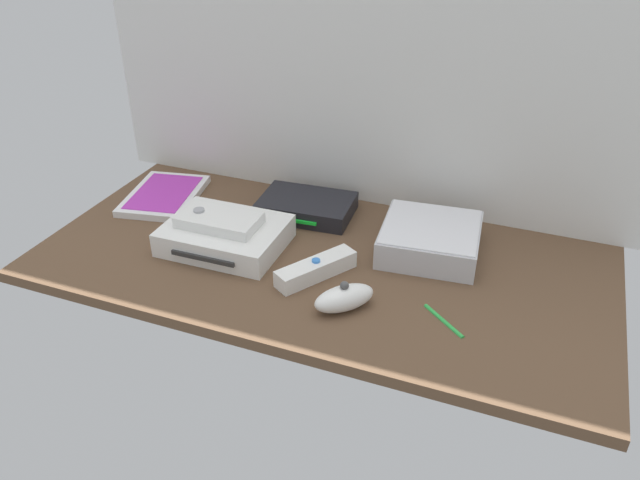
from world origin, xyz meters
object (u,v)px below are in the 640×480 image
object	(u,v)px
game_console	(225,235)
game_case	(164,195)
network_router	(307,206)
remote_nunchuk	(344,298)
remote_wand	(316,269)
mini_computer	(430,239)
remote_classic_pad	(219,220)
stylus_pen	(444,319)

from	to	relation	value
game_console	game_case	bearing A→B (deg)	149.86
game_case	network_router	bearing A→B (deg)	-2.25
network_router	remote_nunchuk	world-z (taller)	remote_nunchuk
remote_wand	mini_computer	bearing A→B (deg)	74.78
game_case	remote_classic_pad	distance (cm)	23.90
remote_classic_pad	stylus_pen	size ratio (longest dim) A/B	1.61
mini_computer	remote_wand	size ratio (longest dim) A/B	1.28
network_router	stylus_pen	world-z (taller)	network_router
mini_computer	game_case	bearing A→B (deg)	179.87
remote_wand	remote_classic_pad	xyz separation A→B (cm)	(-19.73, 2.87, 3.90)
mini_computer	network_router	world-z (taller)	mini_computer
stylus_pen	remote_wand	bearing A→B (deg)	169.78
game_console	mini_computer	world-z (taller)	mini_computer
game_case	remote_classic_pad	bearing A→B (deg)	-42.13
game_case	network_router	xyz separation A→B (cm)	(29.99, 4.72, 0.94)
game_console	remote_classic_pad	size ratio (longest dim) A/B	1.46
game_case	remote_classic_pad	xyz separation A→B (cm)	(20.11, -12.05, 4.65)
game_console	remote_wand	xyz separation A→B (cm)	(18.95, -3.18, -0.69)
network_router	remote_classic_pad	size ratio (longest dim) A/B	1.30
game_case	remote_nunchuk	xyz separation A→B (cm)	(47.20, -21.53, 1.28)
mini_computer	game_case	size ratio (longest dim) A/B	0.87
network_router	game_case	bearing A→B (deg)	-175.03
network_router	remote_classic_pad	bearing A→B (deg)	-124.49
game_console	game_case	world-z (taller)	game_console
remote_nunchuk	network_router	bearing A→B (deg)	167.27
game_case	stylus_pen	world-z (taller)	game_case
remote_wand	network_router	bearing A→B (deg)	148.59
game_console	mini_computer	distance (cm)	36.79
network_router	remote_nunchuk	bearing A→B (deg)	-60.74
remote_classic_pad	remote_nunchuk	bearing A→B (deg)	-19.99
game_case	remote_wand	distance (cm)	42.54
game_case	remote_nunchuk	distance (cm)	51.89
remote_classic_pad	network_router	bearing A→B (deg)	58.80
network_router	remote_wand	world-z (taller)	same
mini_computer	remote_nunchuk	distance (cm)	23.07
game_console	mini_computer	size ratio (longest dim) A/B	1.15
stylus_pen	remote_nunchuk	bearing A→B (deg)	-170.57
remote_wand	stylus_pen	bearing A→B (deg)	21.74
remote_wand	stylus_pen	size ratio (longest dim) A/B	1.61
mini_computer	remote_nunchuk	world-z (taller)	mini_computer
network_router	game_console	bearing A→B (deg)	-122.94
mini_computer	remote_nunchuk	bearing A→B (deg)	-111.88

